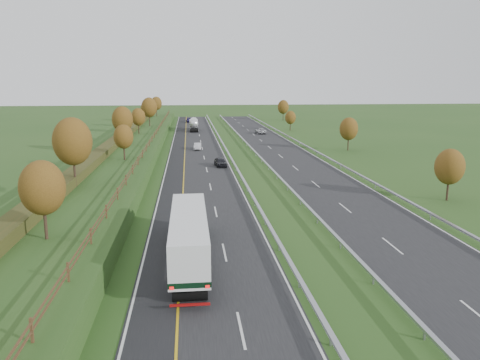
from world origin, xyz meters
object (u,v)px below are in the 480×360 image
Objects in this scene: car_oncoming at (260,131)px; road_tanker at (194,124)px; box_lorry at (189,234)px; car_dark_near at (220,162)px; car_silver_mid at (198,146)px; car_small_far at (189,120)px.

road_tanker is at bearing -31.49° from car_oncoming.
car_dark_near is (5.09, 40.79, -1.59)m from box_lorry.
box_lorry reaches higher than car_oncoming.
box_lorry is 41.13m from car_dark_near.
road_tanker is at bearing 94.02° from car_silver_mid.
box_lorry is at bearing -90.91° from road_tanker.
car_dark_near is 0.88× the size of car_small_far.
car_dark_near is at bearing -90.43° from car_small_far.
car_silver_mid is 65.23m from car_small_far.
box_lorry is at bearing -103.09° from car_dark_near.
road_tanker is 2.79× the size of car_silver_mid.
car_dark_near is at bearing 82.89° from box_lorry.
car_small_far reaches higher than car_silver_mid.
car_oncoming is at bearing -67.07° from car_small_far.
road_tanker reaches higher than car_oncoming.
car_silver_mid is 0.87× the size of car_small_far.
car_small_far is (0.29, 125.44, -1.62)m from box_lorry.
road_tanker reaches higher than car_dark_near.
road_tanker is 27.40m from car_small_far.
car_oncoming is (18.88, 88.33, -1.58)m from box_lorry.
car_dark_near is at bearing -76.90° from car_silver_mid.
road_tanker reaches higher than car_small_far.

